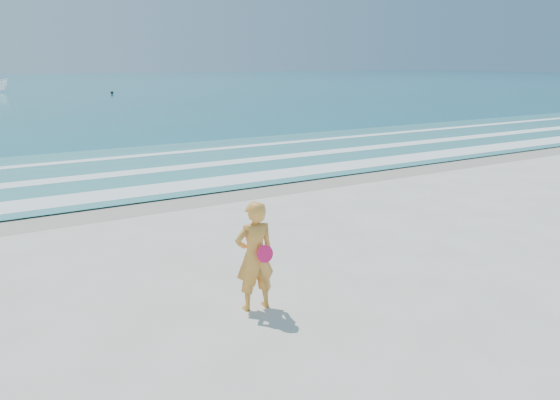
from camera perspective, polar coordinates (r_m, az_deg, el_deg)
ground at (r=8.57m, az=14.29°, el=-12.18°), size 400.00×400.00×0.00m
wet_sand at (r=15.76m, az=-9.75°, el=0.25°), size 400.00×2.40×0.00m
shallow at (r=20.38m, az=-15.10°, el=3.24°), size 400.00×10.00×0.01m
foam_near at (r=16.94m, az=-11.42°, el=1.31°), size 400.00×1.40×0.01m
foam_mid at (r=19.63m, az=-14.41°, el=2.90°), size 400.00×0.90×0.01m
foam_far at (r=22.75m, az=-16.95°, el=4.23°), size 400.00×0.60×0.01m
buoy at (r=69.92m, az=-17.15°, el=10.67°), size 0.35×0.35×0.35m
woman at (r=8.40m, az=-2.67°, el=-5.86°), size 0.67×0.47×1.73m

